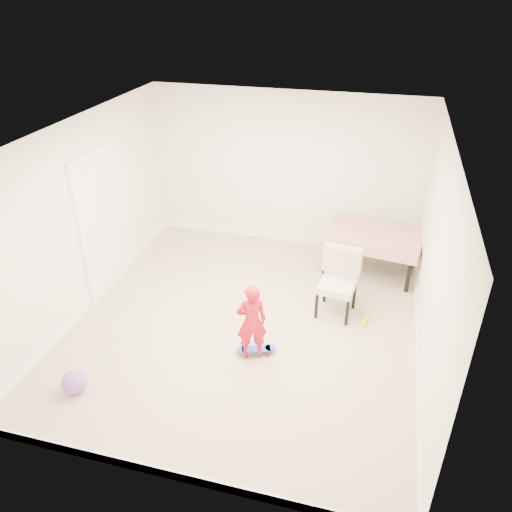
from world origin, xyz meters
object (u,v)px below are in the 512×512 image
(dining_chair, at_px, (337,284))
(skateboard, at_px, (256,351))
(dining_table, at_px, (372,252))
(balloon, at_px, (74,382))
(child, at_px, (252,324))

(dining_chair, xyz_separation_m, skateboard, (-0.84, -1.11, -0.44))
(dining_table, xyz_separation_m, balloon, (-3.05, -3.54, -0.20))
(dining_table, relative_size, skateboard, 2.95)
(dining_table, xyz_separation_m, dining_chair, (-0.39, -1.27, 0.14))
(child, bearing_deg, dining_chair, -150.43)
(dining_table, distance_m, child, 2.77)
(skateboard, bearing_deg, child, -134.61)
(dining_table, distance_m, skateboard, 2.70)
(dining_table, bearing_deg, dining_chair, -98.81)
(skateboard, height_order, balloon, balloon)
(dining_table, height_order, child, child)
(dining_chair, height_order, child, child)
(dining_table, height_order, dining_chair, dining_chair)
(balloon, bearing_deg, skateboard, 32.54)
(dining_chair, distance_m, child, 1.48)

